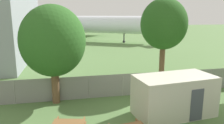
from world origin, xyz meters
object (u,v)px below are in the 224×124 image
(portable_cabin, at_px, (174,96))
(tree_behind_benches, at_px, (164,24))
(airplane, at_px, (75,24))
(tree_near_hangar, at_px, (53,41))

(portable_cabin, bearing_deg, tree_behind_benches, 65.82)
(airplane, relative_size, portable_cabin, 7.93)
(portable_cabin, distance_m, tree_behind_benches, 7.42)
(portable_cabin, height_order, tree_behind_benches, tree_behind_benches)
(tree_near_hangar, xyz_separation_m, tree_behind_benches, (9.02, 2.53, 0.91))
(portable_cabin, relative_size, tree_near_hangar, 0.74)
(tree_behind_benches, bearing_deg, airplane, 99.55)
(airplane, height_order, portable_cabin, airplane)
(portable_cabin, relative_size, tree_behind_benches, 0.67)
(portable_cabin, bearing_deg, airplane, 89.03)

